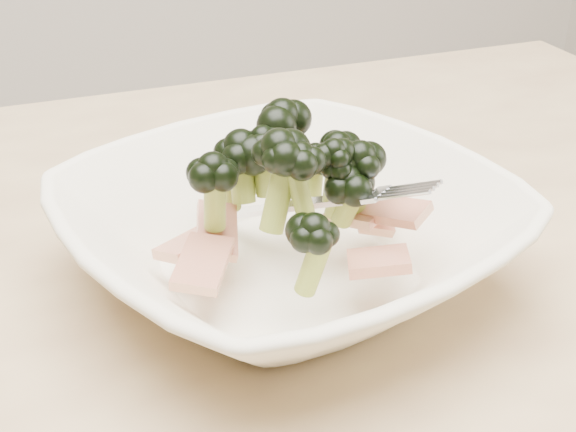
# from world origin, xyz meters

# --- Properties ---
(dining_table) EXTENTS (1.20, 0.80, 0.75)m
(dining_table) POSITION_xyz_m (0.00, 0.00, 0.65)
(dining_table) COLOR tan
(dining_table) RESTS_ON ground
(broccoli_dish) EXTENTS (0.36, 0.36, 0.13)m
(broccoli_dish) POSITION_xyz_m (0.08, -0.02, 0.79)
(broccoli_dish) COLOR white
(broccoli_dish) RESTS_ON dining_table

